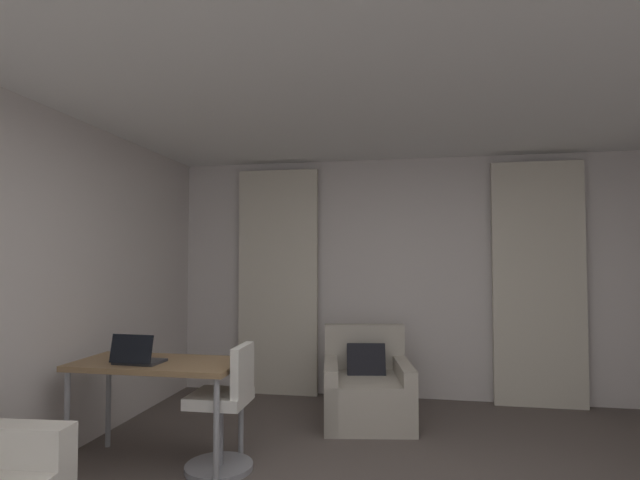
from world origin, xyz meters
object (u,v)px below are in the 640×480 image
desk_chair (225,414)px  laptop (137,357)px  armchair (367,391)px  desk (158,371)px

desk_chair → laptop: bearing=-170.9°
armchair → desk_chair: bearing=-125.3°
armchair → laptop: (-1.52, -1.37, 0.51)m
armchair → laptop: bearing=-138.1°
armchair → desk_chair: (-0.90, -1.27, 0.12)m
desk_chair → laptop: (-0.62, -0.10, 0.40)m
desk_chair → laptop: size_ratio=2.67×
desk → laptop: size_ratio=3.67×
armchair → desk: bearing=-138.6°
laptop → desk_chair: bearing=9.1°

